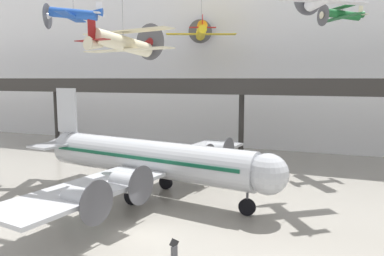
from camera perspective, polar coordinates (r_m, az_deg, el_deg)
ground_plane at (r=26.25m, az=-7.04°, el=-15.82°), size 260.00×260.00×0.00m
hangar_back_wall at (r=57.24m, az=9.61°, el=10.68°), size 140.00×3.00×27.19m
mezzanine_walkway at (r=48.32m, az=7.32°, el=5.52°), size 110.00×3.20×10.39m
airliner_silver_main at (r=33.31m, az=-7.02°, el=-4.64°), size 25.74×29.54×9.43m
suspended_plane_cream_biplane at (r=30.04m, az=-10.39°, el=12.64°), size 8.57×7.11×9.65m
suspended_plane_yellow_lowwing at (r=52.98m, az=1.43°, el=14.54°), size 9.51×8.22×6.21m
suspended_plane_green_biplane at (r=45.80m, az=21.87°, el=15.79°), size 5.38×5.83×5.70m
suspended_plane_blue_trainer at (r=42.05m, az=-17.61°, el=16.21°), size 6.20×7.19×6.27m
info_sign_pedestal at (r=22.96m, az=-2.73°, el=-18.10°), size 0.34×0.73×1.24m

